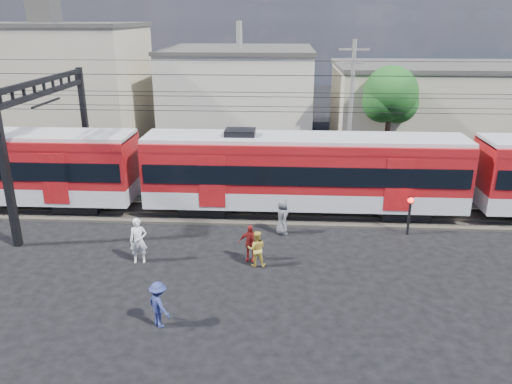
# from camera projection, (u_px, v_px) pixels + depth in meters

# --- Properties ---
(ground) EXTENTS (120.00, 120.00, 0.00)m
(ground) POSITION_uv_depth(u_px,v_px,m) (231.00, 293.00, 18.69)
(ground) COLOR black
(ground) RESTS_ON ground
(track_bed) EXTENTS (70.00, 3.40, 0.12)m
(track_bed) POSITION_uv_depth(u_px,v_px,m) (247.00, 212.00, 26.19)
(track_bed) COLOR #2D2823
(track_bed) RESTS_ON ground
(rail_near) EXTENTS (70.00, 0.12, 0.12)m
(rail_near) POSITION_uv_depth(u_px,v_px,m) (246.00, 215.00, 25.45)
(rail_near) COLOR #59544C
(rail_near) RESTS_ON track_bed
(rail_far) EXTENTS (70.00, 0.12, 0.12)m
(rail_far) POSITION_uv_depth(u_px,v_px,m) (248.00, 205.00, 26.86)
(rail_far) COLOR #59544C
(rail_far) RESTS_ON track_bed
(commuter_train) EXTENTS (50.30, 3.08, 4.17)m
(commuter_train) POSITION_uv_depth(u_px,v_px,m) (308.00, 170.00, 25.24)
(commuter_train) COLOR black
(commuter_train) RESTS_ON ground
(catenary) EXTENTS (70.00, 9.30, 7.52)m
(catenary) POSITION_uv_depth(u_px,v_px,m) (74.00, 114.00, 24.97)
(catenary) COLOR black
(catenary) RESTS_ON ground
(building_west) EXTENTS (14.28, 10.20, 9.30)m
(building_west) POSITION_uv_depth(u_px,v_px,m) (53.00, 83.00, 40.64)
(building_west) COLOR tan
(building_west) RESTS_ON ground
(building_midwest) EXTENTS (12.24, 12.24, 7.30)m
(building_midwest) POSITION_uv_depth(u_px,v_px,m) (240.00, 91.00, 42.99)
(building_midwest) COLOR #B8B3A1
(building_midwest) RESTS_ON ground
(building_mideast) EXTENTS (16.32, 10.20, 6.30)m
(building_mideast) POSITION_uv_depth(u_px,v_px,m) (438.00, 105.00, 39.46)
(building_mideast) COLOR tan
(building_mideast) RESTS_ON ground
(utility_pole_mid) EXTENTS (1.80, 0.24, 8.50)m
(utility_pole_mid) POSITION_uv_depth(u_px,v_px,m) (351.00, 106.00, 30.97)
(utility_pole_mid) COLOR slate
(utility_pole_mid) RESTS_ON ground
(tree_near) EXTENTS (3.82, 3.64, 6.72)m
(tree_near) POSITION_uv_depth(u_px,v_px,m) (393.00, 96.00, 33.66)
(tree_near) COLOR #382619
(tree_near) RESTS_ON ground
(pedestrian_a) EXTENTS (0.79, 0.59, 1.96)m
(pedestrian_a) POSITION_uv_depth(u_px,v_px,m) (138.00, 241.00, 20.71)
(pedestrian_a) COLOR silver
(pedestrian_a) RESTS_ON ground
(pedestrian_b) EXTENTS (0.79, 0.64, 1.55)m
(pedestrian_b) POSITION_uv_depth(u_px,v_px,m) (257.00, 249.00, 20.45)
(pedestrian_b) COLOR gold
(pedestrian_b) RESTS_ON ground
(pedestrian_c) EXTENTS (1.17, 1.16, 1.62)m
(pedestrian_c) POSITION_uv_depth(u_px,v_px,m) (159.00, 305.00, 16.42)
(pedestrian_c) COLOR navy
(pedestrian_c) RESTS_ON ground
(pedestrian_d) EXTENTS (0.98, 0.48, 1.62)m
(pedestrian_d) POSITION_uv_depth(u_px,v_px,m) (250.00, 243.00, 20.88)
(pedestrian_d) COLOR maroon
(pedestrian_d) RESTS_ON ground
(pedestrian_e) EXTENTS (0.82, 0.98, 1.71)m
(pedestrian_e) POSITION_uv_depth(u_px,v_px,m) (282.00, 217.00, 23.47)
(pedestrian_e) COLOR #535358
(pedestrian_e) RESTS_ON ground
(crossing_signal) EXTENTS (0.28, 0.28, 1.91)m
(crossing_signal) POSITION_uv_depth(u_px,v_px,m) (410.00, 208.00, 23.22)
(crossing_signal) COLOR black
(crossing_signal) RESTS_ON ground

